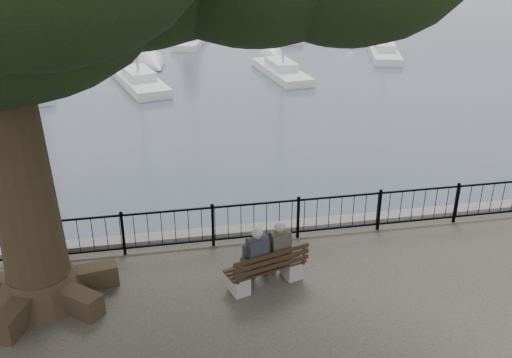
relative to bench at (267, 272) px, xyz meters
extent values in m
cube|color=#61605D|center=(0.11, 2.26, -0.81)|extent=(200.00, 0.40, 1.20)
cube|color=black|center=(0.11, 1.76, 0.67)|extent=(22.00, 0.04, 0.04)
cube|color=black|center=(0.11, 1.76, -0.16)|extent=(22.00, 0.04, 0.04)
cube|color=slate|center=(-0.60, -0.14, -0.12)|extent=(0.44, 0.50, 0.38)
cube|color=slate|center=(0.57, 0.21, -0.12)|extent=(0.44, 0.50, 0.38)
cube|color=black|center=(-0.01, 0.04, 0.11)|extent=(1.76, 0.94, 0.04)
cube|color=black|center=(0.06, -0.21, 0.39)|extent=(1.63, 0.53, 0.38)
cube|color=black|center=(-0.24, -0.02, 0.22)|extent=(0.41, 0.37, 0.23)
cube|color=black|center=(-0.21, -0.12, 0.58)|extent=(0.46, 0.34, 0.56)
sphere|color=tan|center=(-0.22, -0.09, 0.98)|extent=(0.22, 0.22, 0.22)
ellipsoid|color=gray|center=(-0.21, -0.11, 1.01)|extent=(0.23, 0.23, 0.19)
cube|color=black|center=(-0.32, 0.24, -0.10)|extent=(0.41, 0.48, 0.42)
cube|color=#2A2823|center=(0.25, 0.13, 0.22)|extent=(0.41, 0.37, 0.23)
cube|color=#2A2823|center=(0.28, 0.03, 0.58)|extent=(0.46, 0.34, 0.56)
sphere|color=tan|center=(0.27, 0.06, 0.98)|extent=(0.22, 0.22, 0.22)
ellipsoid|color=gray|center=(0.28, 0.04, 1.01)|extent=(0.23, 0.23, 0.19)
cube|color=#2A2823|center=(0.17, 0.39, -0.10)|extent=(0.41, 0.48, 0.42)
cone|color=black|center=(-4.47, 0.45, -0.03)|extent=(1.94, 1.94, 0.57)
cone|color=black|center=(-4.47, 0.45, 3.11)|extent=(1.25, 1.25, 6.85)
cube|color=#61605D|center=(2.11, 49.26, -0.71)|extent=(5.99, 5.99, 1.40)
cube|color=silver|center=(-7.58, 19.78, -1.21)|extent=(2.23, 5.61, 0.61)
cube|color=silver|center=(-7.58, 19.78, -0.71)|extent=(1.40, 2.35, 0.46)
cube|color=silver|center=(-2.62, 20.06, -1.21)|extent=(3.21, 6.37, 0.68)
cube|color=silver|center=(-2.62, 20.06, -0.71)|extent=(1.85, 2.74, 0.51)
cube|color=silver|center=(5.11, 20.69, -1.21)|extent=(2.32, 5.87, 0.63)
cube|color=silver|center=(5.11, 20.69, -0.71)|extent=(1.46, 2.46, 0.48)
cube|color=silver|center=(12.59, 24.30, -1.21)|extent=(3.20, 6.14, 0.66)
cube|color=silver|center=(12.59, 24.30, -0.71)|extent=(1.82, 2.65, 0.49)
cube|color=silver|center=(1.02, 30.53, -1.21)|extent=(3.24, 6.12, 0.66)
cube|color=silver|center=(1.02, 30.53, -0.71)|extent=(1.83, 2.65, 0.49)
cube|color=silver|center=(7.45, 31.51, -1.21)|extent=(2.03, 6.26, 0.69)
cube|color=silver|center=(7.45, 31.51, -0.71)|extent=(1.39, 2.58, 0.51)
cube|color=silver|center=(-3.92, 38.97, -1.21)|extent=(2.69, 5.37, 0.58)
cube|color=silver|center=(-3.92, 38.97, -0.71)|extent=(1.55, 2.31, 0.43)
camera|label=1|loc=(-2.03, -9.57, 6.55)|focal=40.00mm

